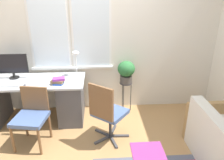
# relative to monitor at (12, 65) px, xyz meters

# --- Properties ---
(ground_plane) EXTENTS (14.00, 14.00, 0.00)m
(ground_plane) POSITION_rel_monitor_xyz_m (1.31, -0.50, -0.98)
(ground_plane) COLOR tan
(wall_back_with_window) EXTENTS (9.00, 0.12, 2.70)m
(wall_back_with_window) POSITION_rel_monitor_xyz_m (1.30, 0.30, 0.37)
(wall_back_with_window) COLOR white
(wall_back_with_window) RESTS_ON ground_plane
(desk) EXTENTS (1.83, 0.72, 0.75)m
(desk) POSITION_rel_monitor_xyz_m (0.27, -0.14, -0.58)
(desk) COLOR #B2B7BC
(desk) RESTS_ON ground_plane
(monitor) EXTENTS (0.51, 0.16, 0.42)m
(monitor) POSITION_rel_monitor_xyz_m (0.00, 0.00, 0.00)
(monitor) COLOR black
(monitor) RESTS_ON desk
(keyboard) EXTENTS (0.40, 0.13, 0.02)m
(keyboard) POSITION_rel_monitor_xyz_m (-0.01, -0.31, -0.22)
(keyboard) COLOR silver
(keyboard) RESTS_ON desk
(mouse) EXTENTS (0.04, 0.07, 0.03)m
(mouse) POSITION_rel_monitor_xyz_m (0.27, -0.34, -0.21)
(mouse) COLOR slate
(mouse) RESTS_ON desk
(desk_lamp) EXTENTS (0.16, 0.16, 0.44)m
(desk_lamp) POSITION_rel_monitor_xyz_m (1.04, 0.06, 0.08)
(desk_lamp) COLOR white
(desk_lamp) RESTS_ON desk
(book_stack) EXTENTS (0.23, 0.17, 0.10)m
(book_stack) POSITION_rel_monitor_xyz_m (0.78, -0.30, -0.18)
(book_stack) COLOR #2851B2
(book_stack) RESTS_ON desk
(desk_chair_wooden) EXTENTS (0.51, 0.52, 0.84)m
(desk_chair_wooden) POSITION_rel_monitor_xyz_m (0.45, -0.75, -0.51)
(desk_chair_wooden) COLOR brown
(desk_chair_wooden) RESTS_ON ground_plane
(office_chair_swivel) EXTENTS (0.61, 0.61, 0.96)m
(office_chair_swivel) POSITION_rel_monitor_xyz_m (1.54, -0.77, -0.49)
(office_chair_swivel) COLOR #47474C
(office_chair_swivel) RESTS_ON ground_plane
(plant_stand) EXTENTS (0.23, 0.23, 0.59)m
(plant_stand) POSITION_rel_monitor_xyz_m (1.91, 0.08, -0.48)
(plant_stand) COLOR #333338
(plant_stand) RESTS_ON ground_plane
(potted_plant) EXTENTS (0.31, 0.31, 0.40)m
(potted_plant) POSITION_rel_monitor_xyz_m (1.91, 0.08, -0.18)
(potted_plant) COLOR #514C47
(potted_plant) RESTS_ON plant_stand
(folding_stool) EXTENTS (0.37, 0.31, 0.46)m
(folding_stool) POSITION_rel_monitor_xyz_m (1.96, -1.58, -0.58)
(folding_stool) COLOR #93337A
(folding_stool) RESTS_ON ground_plane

